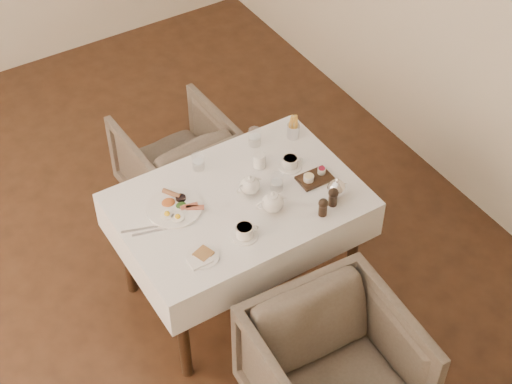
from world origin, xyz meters
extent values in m
plane|color=black|center=(0.00, 0.00, 0.00)|extent=(5.00, 5.00, 0.00)
cube|color=black|center=(0.56, -0.39, 0.72)|extent=(1.20, 0.80, 0.04)
cube|color=white|center=(0.56, -0.39, 0.64)|extent=(1.28, 0.88, 0.23)
cylinder|color=black|center=(0.02, -0.05, 0.35)|extent=(0.06, 0.06, 0.70)
cylinder|color=black|center=(1.10, -0.05, 0.35)|extent=(0.06, 0.06, 0.70)
cylinder|color=black|center=(0.02, -0.73, 0.35)|extent=(0.06, 0.06, 0.70)
cylinder|color=black|center=(1.10, -0.73, 0.35)|extent=(0.06, 0.06, 0.70)
imported|color=#4E4339|center=(0.54, -1.32, 0.35)|extent=(0.79, 0.81, 0.69)
imported|color=#4E4339|center=(0.64, 0.53, 0.30)|extent=(0.67, 0.69, 0.60)
cylinder|color=white|center=(0.24, -0.28, 0.76)|extent=(0.29, 0.29, 0.01)
ellipsoid|color=#BA5821|center=(0.23, -0.23, 0.78)|extent=(0.07, 0.07, 0.03)
cylinder|color=brown|center=(0.27, -0.19, 0.78)|extent=(0.08, 0.10, 0.03)
cylinder|color=black|center=(0.30, -0.24, 0.77)|extent=(0.05, 0.05, 0.02)
cube|color=maroon|center=(0.32, -0.33, 0.77)|extent=(0.10, 0.07, 0.01)
ellipsoid|color=#264C19|center=(0.28, -0.29, 0.77)|extent=(0.06, 0.05, 0.02)
cylinder|color=white|center=(0.21, -0.65, 0.76)|extent=(0.16, 0.16, 0.01)
cube|color=brown|center=(0.21, -0.64, 0.77)|extent=(0.10, 0.10, 0.01)
cube|color=white|center=(0.18, -0.67, 0.76)|extent=(0.11, 0.08, 0.01)
cylinder|color=white|center=(0.80, -0.23, 0.80)|extent=(0.09, 0.09, 0.08)
cylinder|color=white|center=(0.45, -0.64, 0.76)|extent=(0.14, 0.14, 0.01)
cylinder|color=white|center=(0.45, -0.64, 0.79)|extent=(0.11, 0.11, 0.06)
cylinder|color=olive|center=(0.45, -0.64, 0.82)|extent=(0.08, 0.08, 0.00)
cylinder|color=white|center=(0.93, -0.33, 0.76)|extent=(0.13, 0.13, 0.01)
cylinder|color=white|center=(0.93, -0.33, 0.79)|extent=(0.11, 0.11, 0.06)
cylinder|color=olive|center=(0.93, -0.33, 0.82)|extent=(0.07, 0.07, 0.00)
cylinder|color=silver|center=(0.50, -0.07, 0.80)|extent=(0.09, 0.09, 0.10)
cylinder|color=silver|center=(0.78, -0.43, 0.80)|extent=(0.09, 0.09, 0.10)
cylinder|color=silver|center=(0.87, -0.06, 0.81)|extent=(0.09, 0.09, 0.10)
cube|color=black|center=(0.99, -0.48, 0.76)|extent=(0.19, 0.13, 0.02)
cylinder|color=white|center=(0.95, -0.48, 0.79)|extent=(0.06, 0.06, 0.03)
cylinder|color=maroon|center=(1.04, -0.47, 0.79)|extent=(0.05, 0.05, 0.03)
cylinder|color=silver|center=(1.09, -0.12, 0.80)|extent=(0.07, 0.07, 0.09)
cube|color=silver|center=(0.02, -0.32, 0.76)|extent=(0.18, 0.07, 0.00)
cube|color=silver|center=(0.06, -0.36, 0.76)|extent=(0.18, 0.06, 0.00)
camera|label=1|loc=(-0.91, -2.93, 3.67)|focal=55.00mm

